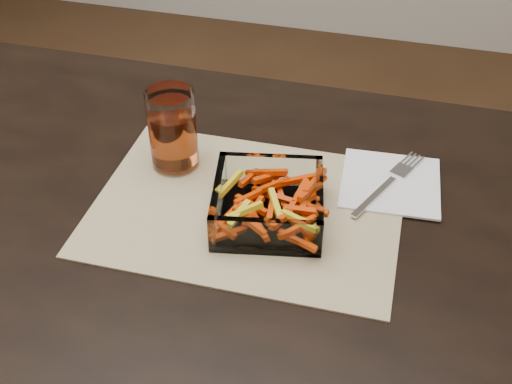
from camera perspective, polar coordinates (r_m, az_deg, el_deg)
dining_table at (r=1.00m, az=-8.68°, el=-6.46°), size 1.60×0.90×0.75m
placemat at (r=0.95m, az=-0.80°, el=-1.38°), size 0.46×0.34×0.00m
glass_bowl at (r=0.92m, az=1.07°, el=-1.17°), size 0.18×0.18×0.06m
tumbler at (r=1.01m, az=-7.40°, el=5.30°), size 0.07×0.07×0.13m
napkin at (r=1.01m, az=11.86°, el=0.82°), size 0.16×0.16×0.00m
fork at (r=1.01m, az=11.81°, el=0.91°), size 0.09×0.18×0.00m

